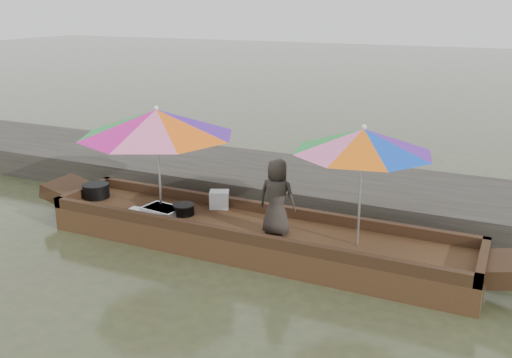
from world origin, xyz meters
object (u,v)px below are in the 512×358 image
at_px(boat_hull, 253,238).
at_px(vendor, 277,197).
at_px(cooking_pot, 96,191).
at_px(umbrella_stern, 360,187).
at_px(tray_scallop, 142,215).
at_px(tray_crayfish, 162,210).
at_px(charcoal_grill, 184,210).
at_px(umbrella_bow, 159,159).
at_px(supply_bag, 219,199).

relative_size(boat_hull, vendor, 5.83).
height_order(cooking_pot, umbrella_stern, umbrella_stern).
xyz_separation_m(cooking_pot, vendor, (3.14, -0.13, 0.41)).
distance_m(tray_scallop, umbrella_stern, 3.17).
height_order(cooking_pot, tray_crayfish, cooking_pot).
relative_size(charcoal_grill, umbrella_stern, 0.17).
distance_m(cooking_pot, tray_crayfish, 1.35).
bearing_deg(charcoal_grill, umbrella_bow, 176.98).
bearing_deg(supply_bag, tray_crayfish, -138.59).
relative_size(charcoal_grill, supply_bag, 1.07).
xyz_separation_m(tray_scallop, supply_bag, (0.82, 0.80, 0.10)).
height_order(tray_scallop, umbrella_stern, umbrella_stern).
bearing_deg(umbrella_stern, vendor, -175.16).
height_order(charcoal_grill, umbrella_bow, umbrella_bow).
bearing_deg(umbrella_stern, supply_bag, 168.61).
xyz_separation_m(charcoal_grill, umbrella_bow, (-0.41, 0.02, 0.70)).
distance_m(cooking_pot, umbrella_bow, 1.42).
xyz_separation_m(tray_scallop, umbrella_bow, (0.09, 0.35, 0.74)).
bearing_deg(tray_crayfish, charcoal_grill, 16.33).
bearing_deg(cooking_pot, vendor, -2.41).
relative_size(cooking_pot, charcoal_grill, 1.37).
relative_size(tray_scallop, vendor, 0.54).
bearing_deg(supply_bag, tray_scallop, -135.71).
relative_size(boat_hull, tray_crayfish, 10.82).
distance_m(tray_crayfish, tray_scallop, 0.31).
distance_m(cooking_pot, tray_scallop, 1.23).
xyz_separation_m(boat_hull, vendor, (0.39, -0.09, 0.69)).
distance_m(supply_bag, umbrella_stern, 2.37).
xyz_separation_m(umbrella_bow, umbrella_stern, (2.97, 0.00, 0.00)).
distance_m(cooking_pot, charcoal_grill, 1.66).
height_order(tray_crayfish, tray_scallop, tray_crayfish).
height_order(boat_hull, supply_bag, supply_bag).
relative_size(tray_scallop, umbrella_stern, 0.32).
bearing_deg(tray_crayfish, boat_hull, 4.57).
distance_m(charcoal_grill, umbrella_bow, 0.81).
distance_m(boat_hull, tray_crayfish, 1.43).
xyz_separation_m(boat_hull, cooking_pot, (-2.75, 0.04, 0.28)).
relative_size(vendor, umbrella_bow, 0.46).
bearing_deg(charcoal_grill, supply_bag, 55.23).
height_order(boat_hull, cooking_pot, cooking_pot).
xyz_separation_m(tray_crayfish, umbrella_stern, (2.87, 0.11, 0.73)).
xyz_separation_m(charcoal_grill, umbrella_stern, (2.56, 0.02, 0.70)).
bearing_deg(tray_scallop, cooking_pot, 161.12).
bearing_deg(cooking_pot, supply_bag, 11.64).
bearing_deg(charcoal_grill, umbrella_stern, 0.48).
bearing_deg(tray_crayfish, vendor, 0.69).
bearing_deg(cooking_pot, umbrella_bow, -1.91).
xyz_separation_m(tray_crayfish, tray_scallop, (-0.19, -0.24, -0.01)).
bearing_deg(boat_hull, umbrella_stern, 0.00).
xyz_separation_m(tray_crayfish, umbrella_bow, (-0.09, 0.11, 0.73)).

